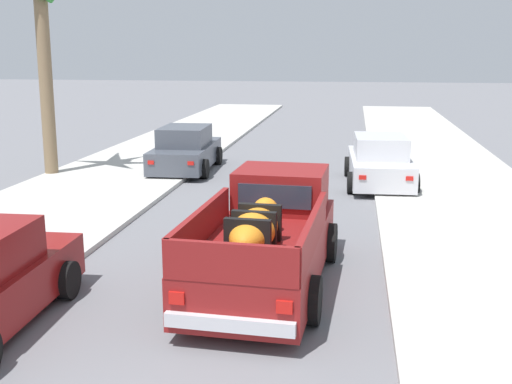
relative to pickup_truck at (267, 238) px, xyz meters
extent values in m
cube|color=beige|center=(-6.16, 5.39, -0.75)|extent=(4.76, 60.00, 0.12)
cube|color=beige|center=(4.47, 5.39, -0.75)|extent=(4.76, 60.00, 0.12)
cube|color=silver|center=(-5.18, 5.39, -0.76)|extent=(0.16, 60.00, 0.10)
cube|color=silver|center=(3.50, 5.39, -0.76)|extent=(0.16, 60.00, 0.10)
cube|color=maroon|center=(-0.01, -0.16, -0.21)|extent=(2.18, 5.19, 0.80)
cube|color=maroon|center=(0.07, 1.44, 0.59)|extent=(1.79, 1.59, 0.80)
cube|color=#283342|center=(0.03, 0.68, 0.61)|extent=(1.38, 0.13, 0.44)
cube|color=#283342|center=(0.11, 2.20, 0.61)|extent=(1.46, 0.13, 0.48)
cube|color=maroon|center=(-0.96, -0.97, 0.47)|extent=(0.27, 3.30, 0.56)
cube|color=maroon|center=(0.86, -1.06, 0.47)|extent=(0.27, 3.30, 0.56)
cube|color=maroon|center=(-0.14, -2.66, 0.47)|extent=(1.88, 0.20, 0.56)
cube|color=silver|center=(-0.14, -2.75, -0.37)|extent=(1.83, 0.21, 0.20)
cylinder|color=black|center=(-0.91, 1.42, -0.43)|extent=(0.30, 0.77, 0.76)
cylinder|color=black|center=(1.05, 1.32, -0.43)|extent=(0.30, 0.77, 0.76)
cylinder|color=black|center=(-1.06, -1.51, -0.43)|extent=(0.30, 0.77, 0.76)
cylinder|color=black|center=(0.90, -1.61, -0.43)|extent=(0.30, 0.77, 0.76)
cube|color=red|center=(-0.89, -2.69, -0.07)|extent=(0.22, 0.05, 0.18)
cube|color=red|center=(0.61, -2.76, -0.07)|extent=(0.22, 0.05, 0.18)
ellipsoid|color=orange|center=(-0.06, -1.14, 0.49)|extent=(0.79, 1.73, 0.60)
sphere|color=orange|center=(-0.01, -0.19, 0.57)|extent=(0.44, 0.44, 0.44)
cube|color=black|center=(-0.08, -1.61, 0.49)|extent=(0.72, 0.16, 0.61)
cube|color=black|center=(-0.06, -1.14, 0.49)|extent=(0.72, 0.16, 0.61)
cube|color=black|center=(-0.03, -0.67, 0.49)|extent=(0.72, 0.16, 0.61)
cube|color=#474C56|center=(-4.23, 10.02, -0.28)|extent=(1.95, 4.27, 0.72)
cube|color=#474C56|center=(-4.23, 9.92, 0.40)|extent=(1.61, 2.17, 0.64)
cube|color=#283342|center=(-4.27, 10.89, 0.38)|extent=(1.37, 0.14, 0.52)
cube|color=#283342|center=(-4.18, 8.95, 0.38)|extent=(1.34, 0.14, 0.50)
cylinder|color=black|center=(-5.19, 11.28, -0.49)|extent=(0.25, 0.65, 0.64)
cylinder|color=black|center=(-3.39, 11.36, -0.49)|extent=(0.25, 0.65, 0.64)
cylinder|color=black|center=(-5.07, 8.68, -0.49)|extent=(0.25, 0.65, 0.64)
cylinder|color=black|center=(-3.27, 8.76, -0.49)|extent=(0.25, 0.65, 0.64)
cube|color=red|center=(-4.77, 7.88, -0.17)|extent=(0.20, 0.05, 0.12)
cube|color=white|center=(-4.94, 12.10, -0.21)|extent=(0.20, 0.05, 0.10)
cube|color=red|center=(-3.50, 7.94, -0.17)|extent=(0.20, 0.05, 0.12)
cube|color=white|center=(-3.71, 12.15, -0.21)|extent=(0.20, 0.05, 0.10)
cylinder|color=black|center=(-3.19, -1.25, -0.49)|extent=(0.24, 0.65, 0.64)
cube|color=white|center=(-4.74, -0.50, -0.21)|extent=(0.20, 0.05, 0.10)
cube|color=white|center=(-3.51, -0.45, -0.21)|extent=(0.20, 0.05, 0.10)
cube|color=silver|center=(2.27, 8.69, -0.28)|extent=(1.95, 4.28, 0.72)
cube|color=silver|center=(2.28, 8.59, 0.40)|extent=(1.62, 2.17, 0.64)
cube|color=#283342|center=(2.23, 9.56, 0.38)|extent=(1.37, 0.14, 0.52)
cube|color=#283342|center=(2.32, 7.62, 0.38)|extent=(1.34, 0.14, 0.50)
cylinder|color=black|center=(1.31, 9.95, -0.49)|extent=(0.25, 0.65, 0.64)
cylinder|color=black|center=(3.11, 10.03, -0.49)|extent=(0.25, 0.65, 0.64)
cylinder|color=black|center=(1.43, 7.35, -0.49)|extent=(0.25, 0.65, 0.64)
cylinder|color=black|center=(3.23, 7.43, -0.49)|extent=(0.25, 0.65, 0.64)
cube|color=red|center=(1.74, 6.55, -0.17)|extent=(0.20, 0.05, 0.12)
cube|color=white|center=(1.56, 10.77, -0.21)|extent=(0.20, 0.05, 0.10)
cube|color=red|center=(3.00, 6.61, -0.17)|extent=(0.20, 0.05, 0.12)
cube|color=white|center=(2.79, 10.83, -0.21)|extent=(0.20, 0.05, 0.10)
cylinder|color=#846B4C|center=(-8.36, 8.43, 2.59)|extent=(0.43, 0.56, 6.82)
camera|label=1|loc=(1.42, -10.33, 3.24)|focal=43.30mm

